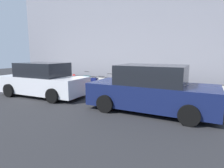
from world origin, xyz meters
TOP-DOWN VIEW (x-y plane):
  - ground_plane at (0.00, 0.00)m, footprint 40.00×40.00m
  - sidewalk_curb at (0.00, -2.50)m, footprint 18.00×5.00m
  - building_facade_sidewalk_side at (0.00, -7.90)m, footprint 24.00×3.00m
  - suitcase_silver_0 at (-4.13, -0.59)m, footprint 0.47×0.19m
  - suitcase_navy_1 at (-3.59, -0.48)m, footprint 0.43×0.24m
  - suitcase_teal_2 at (-3.11, -0.59)m, footprint 0.36×0.24m
  - suitcase_black_3 at (-2.64, -0.46)m, footprint 0.41×0.22m
  - suitcase_maroon_4 at (-2.12, -0.61)m, footprint 0.48×0.27m
  - suitcase_red_5 at (-1.60, -0.48)m, footprint 0.38×0.22m
  - suitcase_olive_6 at (-1.12, -0.54)m, footprint 0.42×0.23m
  - suitcase_silver_7 at (-0.59, -0.52)m, footprint 0.45×0.19m
  - suitcase_navy_8 at (-0.08, -0.56)m, footprint 0.40×0.27m
  - suitcase_teal_9 at (0.40, -0.57)m, footprint 0.38×0.23m
  - fire_hydrant at (1.31, -0.54)m, footprint 0.39×0.21m
  - bollard_post at (1.89, -0.39)m, footprint 0.15×0.15m
  - parked_car_navy_0 at (-3.93, 1.61)m, footprint 4.55×2.14m
  - parked_car_white_1 at (1.52, 1.61)m, footprint 4.47×2.08m

SIDE VIEW (x-z plane):
  - ground_plane at x=0.00m, z-range 0.00..0.00m
  - sidewalk_curb at x=0.00m, z-range 0.00..0.14m
  - suitcase_silver_7 at x=-0.59m, z-range 0.04..0.79m
  - suitcase_maroon_4 at x=-2.12m, z-range 0.11..0.72m
  - suitcase_teal_2 at x=-3.11m, z-range 0.00..0.84m
  - suitcase_navy_1 at x=-3.59m, z-range 0.11..0.74m
  - suitcase_black_3 at x=-2.64m, z-range 0.00..0.89m
  - suitcase_navy_8 at x=-0.08m, z-range 0.11..0.78m
  - suitcase_red_5 at x=-1.60m, z-range 0.04..0.89m
  - suitcase_olive_6 at x=-1.12m, z-range 0.01..0.92m
  - bollard_post at x=1.89m, z-range 0.14..0.83m
  - suitcase_teal_9 at x=0.40m, z-range 0.01..0.97m
  - suitcase_silver_0 at x=-4.13m, z-range 0.03..1.03m
  - fire_hydrant at x=1.31m, z-range 0.16..0.91m
  - parked_car_white_1 at x=1.52m, z-range -0.06..1.60m
  - parked_car_navy_0 at x=-3.93m, z-range -0.06..1.64m
  - building_facade_sidewalk_side at x=0.00m, z-range 0.00..9.73m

